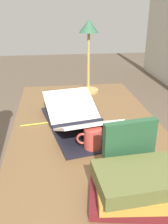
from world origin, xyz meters
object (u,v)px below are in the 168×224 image
(reading_lamp, at_px, (89,42))
(coffee_mug, at_px, (92,139))
(book_stack_tall, at_px, (137,187))
(book_standing_upright, at_px, (129,149))
(pencil, at_px, (37,124))
(open_book, at_px, (78,119))

(reading_lamp, xyz_separation_m, coffee_mug, (0.76, -0.10, -0.30))
(reading_lamp, height_order, coffee_mug, reading_lamp)
(coffee_mug, bearing_deg, book_stack_tall, 14.60)
(reading_lamp, bearing_deg, book_stack_tall, -0.52)
(book_stack_tall, height_order, book_standing_upright, book_standing_upright)
(book_stack_tall, distance_m, pencil, 0.68)
(open_book, distance_m, book_standing_upright, 0.44)
(open_book, xyz_separation_m, book_stack_tall, (0.56, 0.12, 0.02))
(open_book, xyz_separation_m, pencil, (-0.04, -0.21, -0.03))
(book_stack_tall, bearing_deg, book_standing_upright, 174.66)
(pencil, bearing_deg, book_standing_upright, 37.04)
(book_standing_upright, bearing_deg, pencil, -151.79)
(open_book, relative_size, coffee_mug, 5.63)
(open_book, bearing_deg, reading_lamp, 154.81)
(book_stack_tall, bearing_deg, reading_lamp, 179.48)
(book_stack_tall, xyz_separation_m, reading_lamp, (-1.09, 0.01, 0.29))
(open_book, relative_size, book_standing_upright, 2.85)
(book_standing_upright, distance_m, coffee_mug, 0.22)
(pencil, bearing_deg, open_book, 79.08)
(open_book, bearing_deg, book_stack_tall, 0.88)
(book_standing_upright, bearing_deg, book_stack_tall, -14.17)
(book_standing_upright, height_order, coffee_mug, book_standing_upright)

